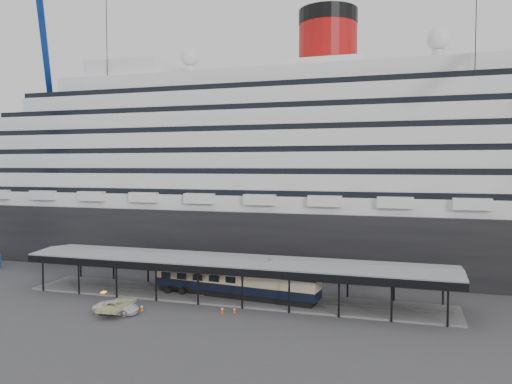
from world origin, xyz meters
TOP-DOWN VIEW (x-y plane):
  - ground at (0.00, 0.00)m, footprint 200.00×200.00m
  - cruise_ship at (0.05, 32.00)m, footprint 130.00×30.00m
  - platform_canopy at (0.00, 5.00)m, footprint 56.00×9.18m
  - port_truck at (-10.42, -5.33)m, footprint 5.49×2.92m
  - pullman_carriage at (0.42, 5.00)m, footprint 22.85×5.65m
  - traffic_cone_left at (-8.21, -3.49)m, footprint 0.44×0.44m
  - traffic_cone_mid at (1.21, -1.42)m, footprint 0.41×0.41m
  - traffic_cone_right at (2.55, -0.99)m, footprint 0.39×0.39m

SIDE VIEW (x-z plane):
  - ground at x=0.00m, z-range 0.00..0.00m
  - traffic_cone_right at x=2.55m, z-range 0.00..0.66m
  - traffic_cone_mid at x=1.21m, z-range 0.00..0.78m
  - traffic_cone_left at x=-8.21m, z-range 0.00..0.83m
  - port_truck at x=-10.42m, z-range 0.00..1.47m
  - platform_canopy at x=0.00m, z-range -0.29..5.01m
  - pullman_carriage at x=0.42m, z-range -8.43..13.82m
  - cruise_ship at x=0.05m, z-range -3.60..40.30m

